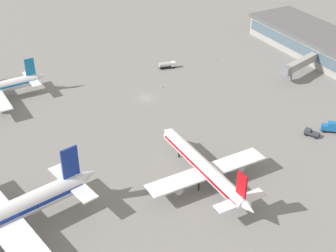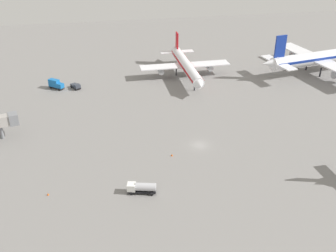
{
  "view_description": "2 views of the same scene",
  "coord_description": "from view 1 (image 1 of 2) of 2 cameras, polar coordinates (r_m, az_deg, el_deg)",
  "views": [
    {
      "loc": [
        -135.64,
        65.85,
        81.93
      ],
      "look_at": [
        -27.47,
        6.45,
        5.35
      ],
      "focal_mm": 53.28,
      "sensor_mm": 36.0,
      "label": 1
    },
    {
      "loc": [
        85.98,
        -25.06,
        54.0
      ],
      "look_at": [
        -5.5,
        -7.58,
        3.63
      ],
      "focal_mm": 41.81,
      "sensor_mm": 36.0,
      "label": 2
    }
  ],
  "objects": [
    {
      "name": "ground",
      "position": [
        171.6,
        -2.53,
        3.27
      ],
      "size": [
        288.0,
        288.0,
        0.0
      ],
      "primitive_type": "plane",
      "color": "gray"
    },
    {
      "name": "terminal_building",
      "position": [
        211.4,
        17.1,
        8.93
      ],
      "size": [
        67.3,
        22.71,
        8.96
      ],
      "color": "#9E9993",
      "rests_on": "ground"
    },
    {
      "name": "airplane_distant",
      "position": [
        129.9,
        4.18,
        -4.76
      ],
      "size": [
        42.36,
        33.85,
        12.91
      ],
      "rotation": [
        0.0,
        0.0,
        0.01
      ],
      "color": "white",
      "rests_on": "ground"
    },
    {
      "name": "catering_truck",
      "position": [
        159.68,
        18.21,
        -0.11
      ],
      "size": [
        4.98,
        5.56,
        3.3
      ],
      "rotation": [
        0.0,
        0.0,
        0.9
      ],
      "color": "black",
      "rests_on": "ground"
    },
    {
      "name": "pushback_tractor",
      "position": [
        156.35,
        16.06,
        -0.75
      ],
      "size": [
        4.78,
        3.75,
        1.9
      ],
      "rotation": [
        0.0,
        0.0,
        0.48
      ],
      "color": "black",
      "rests_on": "ground"
    },
    {
      "name": "fuel_truck",
      "position": [
        191.97,
        -0.08,
        7.02
      ],
      "size": [
        3.4,
        6.57,
        2.5
      ],
      "rotation": [
        0.0,
        0.0,
        4.47
      ],
      "color": "black",
      "rests_on": "ground"
    },
    {
      "name": "jet_bridge",
      "position": [
        189.81,
        14.77,
        6.87
      ],
      "size": [
        7.92,
        19.7,
        6.74
      ],
      "rotation": [
        0.0,
        0.0,
        1.84
      ],
      "color": "#9E9993",
      "rests_on": "ground"
    },
    {
      "name": "safety_cone_near_gate",
      "position": [
        199.82,
        5.49,
        7.56
      ],
      "size": [
        0.44,
        0.44,
        0.6
      ],
      "primitive_type": "cone",
      "color": "#EA590C",
      "rests_on": "ground"
    },
    {
      "name": "safety_cone_mid_apron",
      "position": [
        177.81,
        -0.68,
        4.49
      ],
      "size": [
        0.44,
        0.44,
        0.6
      ],
      "primitive_type": "cone",
      "color": "#EA590C",
      "rests_on": "ground"
    }
  ]
}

